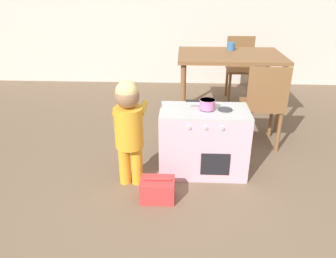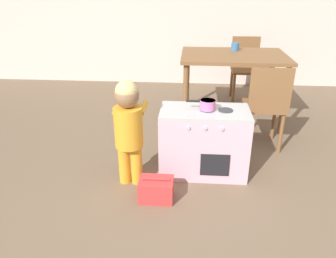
% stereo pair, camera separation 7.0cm
% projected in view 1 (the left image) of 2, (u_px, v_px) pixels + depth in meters
% --- Properties ---
extents(ground_plane, '(16.00, 16.00, 0.00)m').
position_uv_depth(ground_plane, '(199.00, 257.00, 1.93)').
color(ground_plane, brown).
extents(play_kitchen, '(0.71, 0.39, 0.56)m').
position_uv_depth(play_kitchen, '(203.00, 141.00, 2.69)').
color(play_kitchen, '#EAB2C6').
rests_on(play_kitchen, ground_plane).
extents(toy_pot, '(0.23, 0.12, 0.08)m').
position_uv_depth(toy_pot, '(207.00, 104.00, 2.56)').
color(toy_pot, pink).
rests_on(toy_pot, play_kitchen).
extents(child_figure, '(0.24, 0.35, 0.85)m').
position_uv_depth(child_figure, '(129.00, 123.00, 2.43)').
color(child_figure, gold).
rests_on(child_figure, ground_plane).
extents(toy_basket, '(0.25, 0.18, 0.18)m').
position_uv_depth(toy_basket, '(158.00, 190.00, 2.41)').
color(toy_basket, '#D13838').
rests_on(toy_basket, ground_plane).
extents(dining_table, '(1.13, 0.80, 0.76)m').
position_uv_depth(dining_table, '(230.00, 63.00, 3.58)').
color(dining_table, brown).
rests_on(dining_table, ground_plane).
extents(dining_chair_near, '(0.36, 0.36, 0.81)m').
position_uv_depth(dining_chair_near, '(263.00, 104.00, 3.03)').
color(dining_chair_near, brown).
rests_on(dining_chair_near, ground_plane).
extents(dining_chair_far, '(0.36, 0.36, 0.81)m').
position_uv_depth(dining_chair_far, '(240.00, 66.00, 4.35)').
color(dining_chair_far, brown).
rests_on(dining_chair_far, ground_plane).
extents(cup_on_table, '(0.09, 0.09, 0.09)m').
position_uv_depth(cup_on_table, '(231.00, 46.00, 3.71)').
color(cup_on_table, teal).
rests_on(cup_on_table, dining_table).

